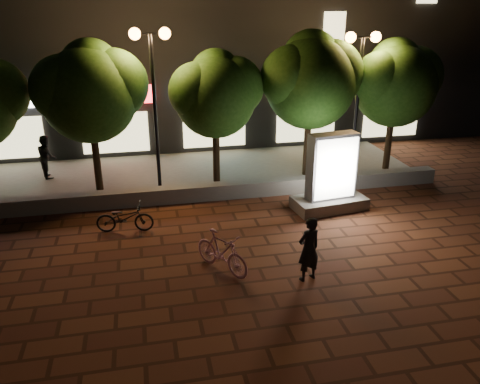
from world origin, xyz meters
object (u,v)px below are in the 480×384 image
object	(u,v)px
scooter_pink	(222,252)
pedestrian	(47,156)
tree_right	(312,78)
street_lamp_right	(360,67)
ad_kiosk	(331,179)
street_lamp_left	(152,69)
scooter_parked	(125,218)
tree_far_right	(396,80)
tree_left	(90,89)
rider	(309,249)
tree_mid	(216,91)

from	to	relation	value
scooter_pink	pedestrian	xyz separation A→B (m)	(-5.01, 7.51, 0.35)
pedestrian	tree_right	bearing A→B (deg)	-118.26
street_lamp_right	ad_kiosk	size ratio (longest dim) A/B	2.07
pedestrian	street_lamp_left	bearing A→B (deg)	-134.14
scooter_parked	tree_far_right	bearing A→B (deg)	-63.46
tree_left	scooter_pink	bearing A→B (deg)	-62.34
street_lamp_right	rider	xyz separation A→B (m)	(-3.97, -6.45, -3.11)
tree_far_right	street_lamp_right	bearing A→B (deg)	-170.39
tree_far_right	street_lamp_left	bearing A→B (deg)	-178.24
scooter_parked	tree_left	bearing A→B (deg)	21.70
scooter_pink	tree_far_right	bearing A→B (deg)	3.90
street_lamp_left	scooter_parked	world-z (taller)	street_lamp_left
tree_mid	pedestrian	size ratio (longest dim) A/B	2.91
tree_left	tree_mid	bearing A→B (deg)	-0.00
tree_mid	tree_far_right	bearing A→B (deg)	0.00
street_lamp_left	ad_kiosk	bearing A→B (deg)	-28.51
tree_left	street_lamp_left	size ratio (longest dim) A/B	0.94
tree_left	pedestrian	size ratio (longest dim) A/B	3.16
street_lamp_left	street_lamp_right	distance (m)	7.00
tree_left	scooter_pink	xyz separation A→B (m)	(3.11, -5.92, -2.94)
ad_kiosk	rider	bearing A→B (deg)	-118.47
tree_far_right	scooter_parked	size ratio (longest dim) A/B	3.01
tree_right	ad_kiosk	xyz separation A→B (m)	(-0.32, -3.00, -2.60)
street_lamp_left	scooter_pink	distance (m)	6.77
ad_kiosk	scooter_parked	bearing A→B (deg)	-177.13
tree_mid	street_lamp_left	bearing A→B (deg)	-172.69
tree_left	tree_mid	xyz separation A→B (m)	(4.00, -0.00, -0.23)
scooter_pink	rider	bearing A→B (deg)	-57.73
tree_right	scooter_parked	bearing A→B (deg)	-152.92
tree_mid	rider	world-z (taller)	tree_mid
tree_left	ad_kiosk	size ratio (longest dim) A/B	2.04
tree_right	rider	xyz separation A→B (m)	(-2.33, -6.71, -2.78)
ad_kiosk	tree_mid	bearing A→B (deg)	134.89
tree_right	street_lamp_right	distance (m)	1.70
scooter_parked	pedestrian	distance (m)	5.62
ad_kiosk	tree_left	bearing A→B (deg)	156.75
tree_far_right	street_lamp_left	world-z (taller)	street_lamp_left
scooter_parked	pedestrian	xyz separation A→B (m)	(-2.73, 4.89, 0.44)
scooter_pink	scooter_parked	size ratio (longest dim) A/B	1.05
tree_far_right	street_lamp_right	world-z (taller)	street_lamp_right
tree_right	scooter_parked	world-z (taller)	tree_right
rider	scooter_parked	xyz separation A→B (m)	(-4.14, 3.40, -0.37)
street_lamp_left	rider	distance (m)	7.83
street_lamp_left	ad_kiosk	size ratio (longest dim) A/B	2.16
tree_mid	tree_right	bearing A→B (deg)	0.00
tree_mid	pedestrian	world-z (taller)	tree_mid
street_lamp_left	ad_kiosk	distance (m)	6.50
tree_right	pedestrian	xyz separation A→B (m)	(-9.21, 1.58, -2.71)
street_lamp_right	scooter_parked	bearing A→B (deg)	-159.43
tree_far_right	ad_kiosk	size ratio (longest dim) A/B	1.98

